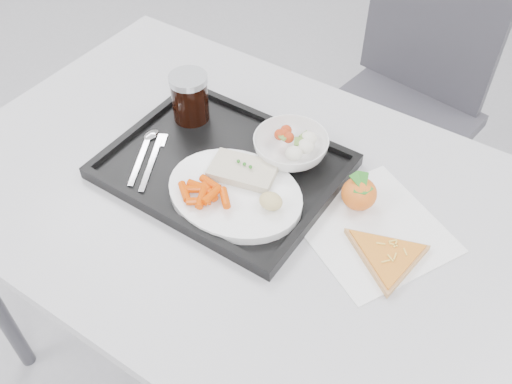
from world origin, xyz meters
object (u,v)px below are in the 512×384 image
Objects in this scene: tray at (223,168)px; salad_bowl at (291,147)px; dinner_plate at (235,194)px; table at (240,212)px; cola_glass at (190,97)px; tangerine at (359,194)px; chair at (407,88)px; pizza_slice at (387,257)px.

tray is 0.14m from salad_bowl.
dinner_plate is 0.16m from salad_bowl.
table is 11.11× the size of cola_glass.
tangerine is at bearing 22.87° from table.
dinner_plate is at bearing -93.02° from chair.
dinner_plate is 1.78× the size of salad_bowl.
tangerine is (0.17, -0.04, -0.00)m from salad_bowl.
cola_glass reaches higher than dinner_plate.
tangerine is (0.27, 0.06, 0.03)m from tray.
dinner_plate reaches higher than tray.
pizza_slice is at bearing -71.80° from chair.
tray is 6.08× the size of tangerine.
tray is 4.17× the size of cola_glass.
tray is 2.96× the size of salad_bowl.
table is 4.44× the size of dinner_plate.
chair is at bearing 102.62° from tangerine.
cola_glass is (-0.24, -0.01, 0.03)m from salad_bowl.
tangerine is at bearing 31.30° from dinner_plate.
salad_bowl is at bearing 168.29° from tangerine.
tray is (-0.06, 0.02, 0.08)m from table.
dinner_plate is at bearing -148.70° from tangerine.
table is 0.80m from chair.
pizza_slice is (0.30, 0.04, -0.01)m from dinner_plate.
cola_glass is at bearing 151.68° from table.
tray is 0.37m from pizza_slice.
pizza_slice is (0.27, -0.12, -0.03)m from salad_bowl.
tangerine reaches higher than salad_bowl.
salad_bowl is at bearing 80.11° from dinner_plate.
tray is at bearing -98.39° from chair.
pizza_slice is at bearing -23.98° from salad_bowl.
cola_glass is at bearing 146.81° from dinner_plate.
salad_bowl is (0.03, 0.16, 0.01)m from dinner_plate.
tangerine is (0.42, -0.02, -0.04)m from cola_glass.
dinner_plate is at bearing -39.10° from tray.
table is at bearing -28.32° from cola_glass.
cola_glass is (-0.22, 0.14, 0.05)m from dinner_plate.
chair reaches higher than table.
salad_bowl is 0.30m from pizza_slice.
chair is 0.85m from pizza_slice.
dinner_plate reaches higher than table.
cola_glass reaches higher than tangerine.
cola_glass is (-0.15, 0.09, 0.06)m from tray.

